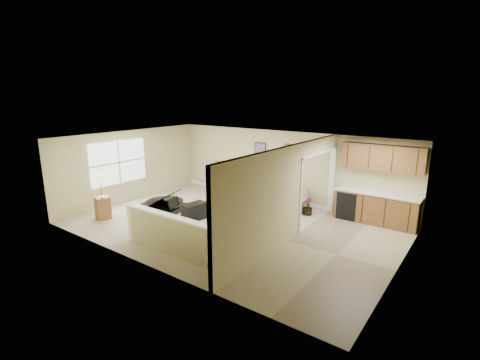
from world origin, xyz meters
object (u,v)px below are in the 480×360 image
Objects in this scene: small_plant at (308,208)px; loveseat at (282,198)px; accent_table at (246,186)px; lamp_stand at (102,201)px; piano_bench at (195,212)px; palm_plant at (225,177)px; piano at (161,192)px.

loveseat is at bearing 174.01° from small_plant.
accent_table is 4.99m from lamp_stand.
small_plant is at bearing 43.40° from piano_bench.
palm_plant is (-0.86, 2.60, 0.45)m from piano_bench.
piano is 1.40× the size of palm_plant.
palm_plant is (0.70, 2.53, 0.11)m from piano.
piano is at bearing -105.54° from palm_plant.
small_plant is (4.14, 2.37, -0.36)m from piano.
accent_table is (1.46, 2.82, -0.17)m from piano.
loveseat is at bearing -11.45° from accent_table.
accent_table is (-1.69, 0.34, 0.07)m from loveseat.
loveseat is 1.20× the size of lamp_stand.
loveseat is 1.73m from accent_table.
loveseat is at bearing 23.08° from piano.
palm_plant is 3.47m from small_plant.
piano is 4.02m from loveseat.
palm_plant is 2.62× the size of small_plant.
piano is 1.60m from piano_bench.
small_plant is at bearing -9.46° from accent_table.
piano is 3.18m from accent_table.
accent_table is at bearing 167.18° from loveseat.
small_plant reaches higher than piano_bench.
piano_bench is at bearing 33.93° from lamp_stand.
small_plant is (0.99, -0.10, -0.12)m from loveseat.
lamp_stand is (-3.93, -4.11, 0.22)m from loveseat.
lamp_stand is at bearing -116.68° from accent_table.
loveseat is (3.15, 2.48, -0.24)m from piano.
piano reaches higher than small_plant.
loveseat reaches higher than accent_table.
loveseat is 1.13× the size of palm_plant.
lamp_stand is at bearing -140.79° from small_plant.
loveseat reaches higher than small_plant.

